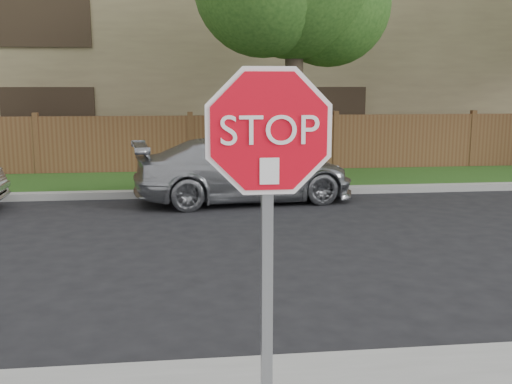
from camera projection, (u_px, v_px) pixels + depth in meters
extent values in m
plane|color=black|center=(210.00, 369.00, 5.14)|extent=(90.00, 90.00, 0.00)
cube|color=gray|center=(193.00, 193.00, 13.09)|extent=(70.00, 0.30, 0.15)
cube|color=#1E4714|center=(192.00, 182.00, 14.71)|extent=(70.00, 3.00, 0.12)
cube|color=brown|center=(191.00, 145.00, 16.14)|extent=(70.00, 0.12, 1.60)
cube|color=#897755|center=(187.00, 68.00, 21.22)|extent=(34.00, 8.00, 6.00)
cylinder|color=#382B21|center=(294.00, 104.00, 14.57)|extent=(0.44, 0.44, 3.92)
sphere|color=#1D4515|center=(329.00, 4.00, 14.55)|extent=(3.00, 3.00, 3.00)
cube|color=gray|center=(267.00, 282.00, 3.55)|extent=(0.06, 0.06, 2.30)
cylinder|color=white|center=(269.00, 131.00, 3.33)|extent=(1.01, 0.02, 1.01)
cylinder|color=red|center=(269.00, 132.00, 3.32)|extent=(0.93, 0.02, 0.93)
cube|color=white|center=(269.00, 171.00, 3.34)|extent=(0.11, 0.00, 0.15)
imported|color=#9A9CA1|center=(244.00, 170.00, 12.46)|extent=(4.75, 2.39, 1.32)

